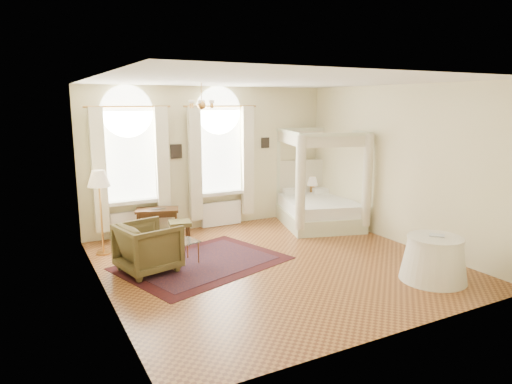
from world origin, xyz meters
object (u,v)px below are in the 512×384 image
armchair (148,247)px  floor_lamp (99,183)px  canopy_bed (319,204)px  nightstand (311,204)px  writing_desk (157,213)px  coffee_table (180,244)px  stool (180,225)px  side_table (434,259)px

armchair → floor_lamp: size_ratio=0.58×
canopy_bed → armchair: size_ratio=2.59×
nightstand → writing_desk: size_ratio=0.61×
writing_desk → coffee_table: 1.76m
writing_desk → stool: 0.69m
writing_desk → armchair: bearing=-110.6°
canopy_bed → stool: size_ratio=4.83×
coffee_table → side_table: size_ratio=0.66×
writing_desk → nightstand: bearing=2.5°
floor_lamp → side_table: floor_lamp is taller
writing_desk → armchair: (-0.68, -1.81, -0.14)m
stool → side_table: size_ratio=0.47×
floor_lamp → nightstand: bearing=6.7°
nightstand → writing_desk: writing_desk is taller
armchair → floor_lamp: 1.77m
canopy_bed → armchair: bearing=-165.6°
canopy_bed → side_table: size_ratio=2.27×
nightstand → floor_lamp: 5.55m
floor_lamp → coffee_table: bearing=-48.5°
stool → armchair: 1.57m
writing_desk → floor_lamp: (-1.23, -0.45, 0.84)m
stool → writing_desk: bearing=117.0°
canopy_bed → stool: bearing=179.0°
side_table → writing_desk: bearing=127.6°
nightstand → side_table: 4.69m
armchair → nightstand: bearing=-80.5°
stool → side_table: 4.96m
armchair → writing_desk: bearing=-33.5°
canopy_bed → writing_desk: canopy_bed is taller
canopy_bed → coffee_table: bearing=-164.3°
canopy_bed → writing_desk: size_ratio=2.47×
nightstand → side_table: bearing=-99.1°
floor_lamp → side_table: (4.66, -4.00, -1.05)m
armchair → canopy_bed: bearing=-88.5°
side_table → floor_lamp: bearing=139.3°
stool → side_table: (3.12, -3.85, -0.05)m
armchair → coffee_table: size_ratio=1.34×
writing_desk → side_table: bearing=-52.4°
nightstand → armchair: (-4.85, -1.99, 0.13)m
canopy_bed → stool: 3.50m
coffee_table → floor_lamp: bearing=131.5°
coffee_table → side_table: side_table is taller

